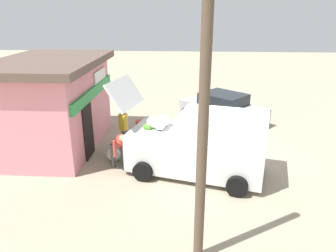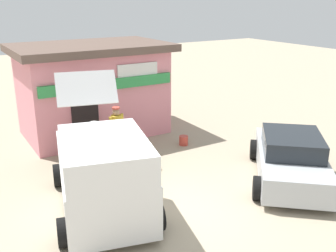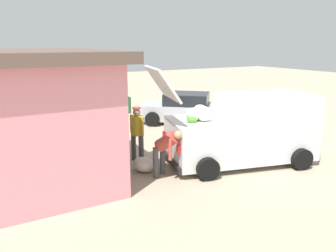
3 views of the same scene
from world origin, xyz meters
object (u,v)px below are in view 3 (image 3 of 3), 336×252
at_px(unloaded_banana_pile, 144,165).
at_px(paint_bucket, 115,136).
at_px(storefront_bar, 39,114).
at_px(delivery_van, 245,129).
at_px(parked_sedan, 187,109).
at_px(vendor_standing, 137,131).
at_px(customer_bending, 166,147).

height_order(unloaded_banana_pile, paint_bucket, unloaded_banana_pile).
relative_size(storefront_bar, delivery_van, 1.07).
height_order(parked_sedan, paint_bucket, parked_sedan).
bearing_deg(delivery_van, paint_bucket, 32.70).
xyz_separation_m(parked_sedan, vendor_standing, (-3.46, 3.95, 0.32)).
relative_size(parked_sedan, customer_bending, 3.08).
bearing_deg(storefront_bar, parked_sedan, -64.18).
bearing_deg(vendor_standing, parked_sedan, -48.79).
distance_m(parked_sedan, unloaded_banana_pile, 6.00).
height_order(vendor_standing, customer_bending, vendor_standing).
bearing_deg(unloaded_banana_pile, parked_sedan, -43.79).
bearing_deg(storefront_bar, customer_bending, -122.24).
xyz_separation_m(vendor_standing, customer_bending, (-1.50, -0.15, -0.12)).
xyz_separation_m(parked_sedan, customer_bending, (-4.96, 3.80, 0.21)).
relative_size(parked_sedan, vendor_standing, 2.47).
bearing_deg(storefront_bar, unloaded_banana_pile, -114.63).
xyz_separation_m(delivery_van, paint_bucket, (4.00, 2.57, -0.83)).
distance_m(customer_bending, paint_bucket, 3.95).
xyz_separation_m(unloaded_banana_pile, paint_bucket, (3.26, -0.38, -0.03)).
xyz_separation_m(storefront_bar, unloaded_banana_pile, (-1.13, -2.46, -1.49)).
distance_m(parked_sedan, customer_bending, 6.25).
bearing_deg(delivery_van, customer_bending, 87.64).
relative_size(storefront_bar, parked_sedan, 1.32).
relative_size(storefront_bar, paint_bucket, 16.67).
xyz_separation_m(delivery_van, customer_bending, (0.11, 2.61, -0.17)).
bearing_deg(parked_sedan, delivery_van, 166.75).
xyz_separation_m(vendor_standing, paint_bucket, (2.39, -0.19, -0.79)).
bearing_deg(customer_bending, parked_sedan, -37.44).
xyz_separation_m(parked_sedan, unloaded_banana_pile, (-4.32, 4.14, -0.43)).
relative_size(vendor_standing, customer_bending, 1.25).
distance_m(vendor_standing, unloaded_banana_pile, 1.16).
relative_size(parked_sedan, unloaded_banana_pile, 5.14).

